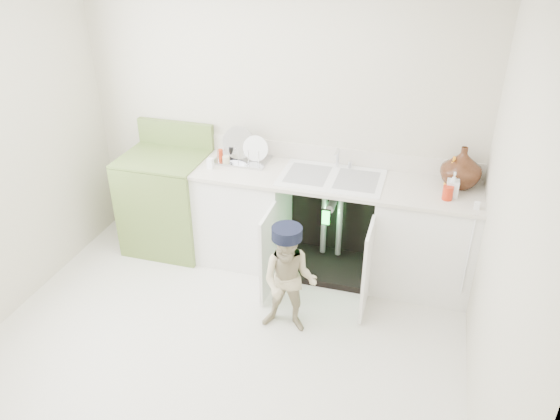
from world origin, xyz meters
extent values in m
plane|color=beige|center=(0.00, 0.00, 0.00)|extent=(3.50, 3.50, 0.00)
cube|color=beige|center=(0.00, 1.50, 1.25)|extent=(3.50, 2.50, 0.02)
cube|color=beige|center=(0.00, -1.50, 1.25)|extent=(3.50, 2.50, 0.02)
cube|color=beige|center=(1.75, 0.00, 1.25)|extent=(2.50, 3.00, 0.02)
cube|color=white|center=(-0.25, 1.20, 0.43)|extent=(0.80, 0.60, 0.86)
cube|color=white|center=(1.35, 1.20, 0.43)|extent=(0.80, 0.60, 0.86)
cube|color=black|center=(0.55, 1.47, 0.43)|extent=(0.80, 0.06, 0.86)
cube|color=black|center=(0.55, 1.20, 0.03)|extent=(0.80, 0.60, 0.06)
cylinder|color=gray|center=(0.48, 1.30, 0.45)|extent=(0.05, 0.05, 0.70)
cylinder|color=gray|center=(0.62, 1.30, 0.45)|extent=(0.05, 0.05, 0.70)
cylinder|color=gray|center=(0.55, 1.25, 0.62)|extent=(0.07, 0.18, 0.07)
cube|color=white|center=(0.15, 0.70, 0.40)|extent=(0.03, 0.40, 0.76)
cube|color=white|center=(0.95, 0.70, 0.40)|extent=(0.02, 0.40, 0.76)
cube|color=beige|center=(0.55, 1.20, 0.89)|extent=(2.44, 0.64, 0.03)
cube|color=beige|center=(0.55, 1.49, 0.98)|extent=(2.44, 0.02, 0.15)
cube|color=white|center=(0.55, 1.20, 0.90)|extent=(0.85, 0.55, 0.02)
cube|color=gray|center=(0.34, 1.20, 0.91)|extent=(0.34, 0.40, 0.01)
cube|color=gray|center=(0.76, 1.20, 0.91)|extent=(0.34, 0.40, 0.01)
cylinder|color=silver|center=(0.55, 1.42, 0.99)|extent=(0.03, 0.03, 0.17)
cylinder|color=silver|center=(0.55, 1.36, 1.06)|extent=(0.02, 0.14, 0.02)
cylinder|color=silver|center=(0.66, 1.42, 0.94)|extent=(0.04, 0.04, 0.06)
cylinder|color=white|center=(1.68, 0.89, 0.55)|extent=(0.01, 0.01, 0.70)
cube|color=white|center=(1.68, 0.98, 0.93)|extent=(0.04, 0.02, 0.06)
cube|color=silver|center=(-0.27, 1.32, 0.91)|extent=(0.46, 0.31, 0.02)
cylinder|color=silver|center=(-0.32, 1.34, 0.99)|extent=(0.29, 0.10, 0.28)
cylinder|color=white|center=(-0.15, 1.32, 0.98)|extent=(0.23, 0.06, 0.22)
cylinder|color=silver|center=(-0.46, 1.22, 0.99)|extent=(0.01, 0.01, 0.13)
cylinder|color=silver|center=(-0.37, 1.22, 0.99)|extent=(0.01, 0.01, 0.13)
cylinder|color=silver|center=(-0.27, 1.22, 0.99)|extent=(0.01, 0.01, 0.13)
cylinder|color=silver|center=(-0.18, 1.22, 0.99)|extent=(0.01, 0.01, 0.13)
cylinder|color=silver|center=(-0.09, 1.22, 0.99)|extent=(0.01, 0.01, 0.13)
imported|color=#432213|center=(1.55, 1.34, 1.07)|extent=(0.32, 0.32, 0.33)
imported|color=orange|center=(1.48, 1.30, 1.03)|extent=(0.10, 0.10, 0.26)
imported|color=silver|center=(1.50, 1.14, 1.00)|extent=(0.09, 0.09, 0.20)
cylinder|color=red|center=(1.47, 1.08, 0.96)|extent=(0.08, 0.08, 0.11)
cylinder|color=red|center=(-0.47, 1.28, 0.95)|extent=(0.05, 0.05, 0.10)
cylinder|color=beige|center=(-0.38, 1.20, 0.94)|extent=(0.06, 0.06, 0.08)
cylinder|color=black|center=(-0.37, 1.32, 0.96)|extent=(0.04, 0.04, 0.12)
cube|color=white|center=(-0.48, 1.10, 0.95)|extent=(0.05, 0.05, 0.09)
cube|color=olive|center=(-0.97, 1.18, 0.45)|extent=(0.74, 0.65, 0.89)
cube|color=olive|center=(-0.97, 1.18, 0.91)|extent=(0.74, 0.65, 0.02)
cube|color=olive|center=(-0.97, 1.46, 1.03)|extent=(0.74, 0.06, 0.23)
cylinder|color=black|center=(-1.16, 1.02, 0.90)|extent=(0.16, 0.16, 0.02)
cylinder|color=silver|center=(-1.16, 1.02, 0.91)|extent=(0.19, 0.19, 0.01)
cylinder|color=black|center=(-1.16, 1.33, 0.90)|extent=(0.16, 0.16, 0.02)
cylinder|color=silver|center=(-1.16, 1.33, 0.91)|extent=(0.19, 0.19, 0.01)
cylinder|color=black|center=(-0.79, 1.02, 0.90)|extent=(0.16, 0.16, 0.02)
cylinder|color=silver|center=(-0.79, 1.02, 0.91)|extent=(0.19, 0.19, 0.01)
cylinder|color=black|center=(-0.79, 1.33, 0.90)|extent=(0.16, 0.16, 0.02)
cylinder|color=silver|center=(-0.79, 1.33, 0.91)|extent=(0.19, 0.19, 0.01)
imported|color=tan|center=(0.43, 0.34, 0.44)|extent=(0.44, 0.35, 0.87)
cylinder|color=black|center=(0.43, 0.34, 0.84)|extent=(0.23, 0.23, 0.09)
cube|color=black|center=(0.42, 0.44, 0.81)|extent=(0.17, 0.10, 0.01)
cube|color=black|center=(0.58, 0.86, 0.72)|extent=(0.07, 0.01, 0.14)
cube|color=#26F23F|center=(0.58, 0.85, 0.72)|extent=(0.06, 0.00, 0.12)
camera|label=1|loc=(1.27, -2.80, 2.86)|focal=35.00mm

